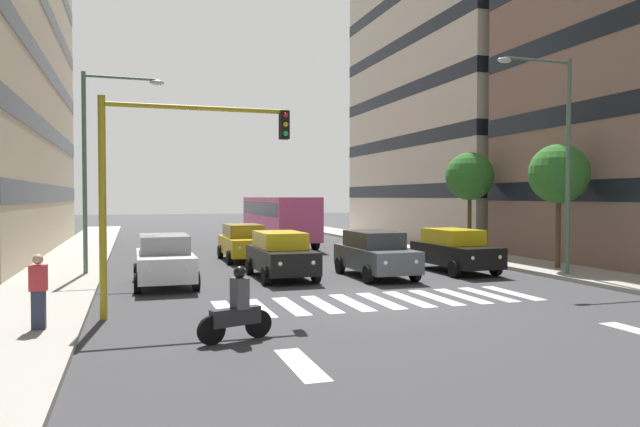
{
  "coord_description": "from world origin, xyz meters",
  "views": [
    {
      "loc": [
        6.85,
        15.54,
        3.02
      ],
      "look_at": [
        -0.31,
        -6.69,
        2.36
      ],
      "focal_mm": 32.8,
      "sensor_mm": 36.0,
      "label": 1
    }
  ],
  "objects_px": {
    "street_lamp_right": "(98,151)",
    "street_tree_0": "(559,174)",
    "motorcycle_with_rider": "(237,310)",
    "traffic_light_gantry": "(161,169)",
    "car_0": "(454,250)",
    "street_lamp_left": "(558,144)",
    "pedestrian_waiting": "(38,290)",
    "car_row2_0": "(244,242)",
    "bus_behind_traffic": "(279,216)",
    "street_tree_1": "(470,177)",
    "car_3": "(165,260)",
    "car_2": "(281,255)",
    "car_1": "(375,254)"
  },
  "relations": [
    {
      "from": "motorcycle_with_rider",
      "to": "traffic_light_gantry",
      "type": "height_order",
      "value": "traffic_light_gantry"
    },
    {
      "from": "car_row2_0",
      "to": "bus_behind_traffic",
      "type": "xyz_separation_m",
      "value": [
        -3.69,
        -8.08,
        0.97
      ]
    },
    {
      "from": "car_0",
      "to": "car_1",
      "type": "bearing_deg",
      "value": 6.6
    },
    {
      "from": "car_3",
      "to": "pedestrian_waiting",
      "type": "xyz_separation_m",
      "value": [
        2.98,
        6.67,
        0.11
      ]
    },
    {
      "from": "car_3",
      "to": "street_tree_1",
      "type": "height_order",
      "value": "street_tree_1"
    },
    {
      "from": "car_1",
      "to": "street_tree_1",
      "type": "bearing_deg",
      "value": -143.45
    },
    {
      "from": "car_3",
      "to": "bus_behind_traffic",
      "type": "distance_m",
      "value": 16.83
    },
    {
      "from": "car_2",
      "to": "bus_behind_traffic",
      "type": "distance_m",
      "value": 14.91
    },
    {
      "from": "car_1",
      "to": "car_row2_0",
      "type": "xyz_separation_m",
      "value": [
        3.69,
        -7.15,
        0.0
      ]
    },
    {
      "from": "car_0",
      "to": "motorcycle_with_rider",
      "type": "bearing_deg",
      "value": 39.81
    },
    {
      "from": "car_0",
      "to": "street_tree_0",
      "type": "xyz_separation_m",
      "value": [
        -3.96,
        1.28,
        3.05
      ]
    },
    {
      "from": "car_2",
      "to": "street_lamp_right",
      "type": "xyz_separation_m",
      "value": [
        6.45,
        -2.56,
        3.86
      ]
    },
    {
      "from": "motorcycle_with_rider",
      "to": "pedestrian_waiting",
      "type": "xyz_separation_m",
      "value": [
        4.02,
        -1.75,
        0.35
      ]
    },
    {
      "from": "car_1",
      "to": "street_tree_1",
      "type": "distance_m",
      "value": 10.01
    },
    {
      "from": "car_row2_0",
      "to": "pedestrian_waiting",
      "type": "relative_size",
      "value": 2.72
    },
    {
      "from": "car_row2_0",
      "to": "bus_behind_traffic",
      "type": "relative_size",
      "value": 0.42
    },
    {
      "from": "car_2",
      "to": "street_lamp_right",
      "type": "bearing_deg",
      "value": -21.61
    },
    {
      "from": "car_row2_0",
      "to": "street_lamp_left",
      "type": "bearing_deg",
      "value": 135.91
    },
    {
      "from": "car_row2_0",
      "to": "car_0",
      "type": "bearing_deg",
      "value": 137.47
    },
    {
      "from": "car_3",
      "to": "street_lamp_left",
      "type": "relative_size",
      "value": 0.56
    },
    {
      "from": "car_0",
      "to": "street_tree_1",
      "type": "distance_m",
      "value": 7.29
    },
    {
      "from": "motorcycle_with_rider",
      "to": "car_row2_0",
      "type": "bearing_deg",
      "value": -100.88
    },
    {
      "from": "car_row2_0",
      "to": "street_lamp_left",
      "type": "xyz_separation_m",
      "value": [
        -9.9,
        9.59,
        4.1
      ]
    },
    {
      "from": "car_0",
      "to": "street_lamp_right",
      "type": "xyz_separation_m",
      "value": [
        13.57,
        -2.9,
        3.86
      ]
    },
    {
      "from": "car_0",
      "to": "bus_behind_traffic",
      "type": "relative_size",
      "value": 0.42
    },
    {
      "from": "street_lamp_left",
      "to": "pedestrian_waiting",
      "type": "bearing_deg",
      "value": 13.18
    },
    {
      "from": "street_tree_0",
      "to": "pedestrian_waiting",
      "type": "bearing_deg",
      "value": 16.86
    },
    {
      "from": "car_0",
      "to": "pedestrian_waiting",
      "type": "xyz_separation_m",
      "value": [
        14.29,
        6.81,
        0.11
      ]
    },
    {
      "from": "traffic_light_gantry",
      "to": "pedestrian_waiting",
      "type": "xyz_separation_m",
      "value": [
        2.66,
        1.41,
        -2.74
      ]
    },
    {
      "from": "car_row2_0",
      "to": "street_tree_1",
      "type": "bearing_deg",
      "value": 172.45
    },
    {
      "from": "car_1",
      "to": "bus_behind_traffic",
      "type": "xyz_separation_m",
      "value": [
        0.0,
        -15.23,
        0.97
      ]
    },
    {
      "from": "motorcycle_with_rider",
      "to": "car_3",
      "type": "bearing_deg",
      "value": -83.0
    },
    {
      "from": "car_3",
      "to": "street_lamp_right",
      "type": "bearing_deg",
      "value": -53.37
    },
    {
      "from": "car_row2_0",
      "to": "street_tree_0",
      "type": "height_order",
      "value": "street_tree_0"
    },
    {
      "from": "bus_behind_traffic",
      "to": "traffic_light_gantry",
      "type": "xyz_separation_m",
      "value": [
        7.99,
        20.22,
        1.88
      ]
    },
    {
      "from": "street_lamp_right",
      "to": "street_tree_0",
      "type": "bearing_deg",
      "value": 166.6
    },
    {
      "from": "street_lamp_right",
      "to": "car_3",
      "type": "bearing_deg",
      "value": 126.63
    },
    {
      "from": "car_1",
      "to": "motorcycle_with_rider",
      "type": "distance_m",
      "value": 10.5
    },
    {
      "from": "car_0",
      "to": "car_2",
      "type": "xyz_separation_m",
      "value": [
        7.12,
        -0.34,
        0.0
      ]
    },
    {
      "from": "street_tree_0",
      "to": "pedestrian_waiting",
      "type": "relative_size",
      "value": 3.07
    },
    {
      "from": "bus_behind_traffic",
      "to": "traffic_light_gantry",
      "type": "bearing_deg",
      "value": 68.43
    },
    {
      "from": "street_tree_0",
      "to": "car_3",
      "type": "bearing_deg",
      "value": -4.27
    },
    {
      "from": "street_tree_0",
      "to": "street_lamp_left",
      "type": "bearing_deg",
      "value": 48.64
    },
    {
      "from": "street_lamp_left",
      "to": "street_tree_0",
      "type": "bearing_deg",
      "value": -131.36
    },
    {
      "from": "motorcycle_with_rider",
      "to": "street_lamp_right",
      "type": "relative_size",
      "value": 0.22
    },
    {
      "from": "traffic_light_gantry",
      "to": "street_tree_1",
      "type": "relative_size",
      "value": 1.07
    },
    {
      "from": "car_1",
      "to": "bus_behind_traffic",
      "type": "height_order",
      "value": "bus_behind_traffic"
    },
    {
      "from": "car_1",
      "to": "street_lamp_right",
      "type": "xyz_separation_m",
      "value": [
        9.92,
        -3.32,
        3.86
      ]
    },
    {
      "from": "bus_behind_traffic",
      "to": "traffic_light_gantry",
      "type": "height_order",
      "value": "traffic_light_gantry"
    },
    {
      "from": "traffic_light_gantry",
      "to": "street_tree_0",
      "type": "height_order",
      "value": "traffic_light_gantry"
    }
  ]
}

